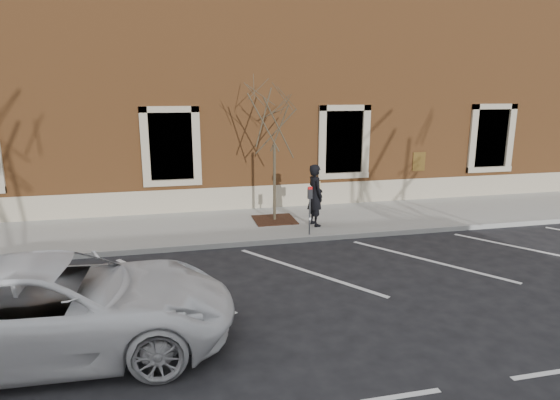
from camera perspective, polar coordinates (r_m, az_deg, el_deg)
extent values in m
plane|color=#28282B|center=(13.27, 0.58, -5.21)|extent=(120.00, 120.00, 0.00)
cube|color=gray|center=(14.87, -1.00, -2.86)|extent=(40.00, 3.50, 0.15)
cube|color=#9E9E99|center=(13.20, 0.64, -4.97)|extent=(40.00, 0.12, 0.15)
cube|color=brown|center=(20.20, -4.67, 12.63)|extent=(40.00, 8.50, 8.00)
cube|color=tan|center=(16.45, -2.29, 0.41)|extent=(40.00, 0.06, 0.80)
cube|color=black|center=(15.98, -13.13, 6.44)|extent=(1.40, 0.30, 2.20)
cube|color=tan|center=(16.00, -12.91, 2.10)|extent=(1.90, 0.20, 0.20)
cube|color=black|center=(17.06, 7.60, 7.07)|extent=(1.40, 0.30, 2.20)
cube|color=tan|center=(17.07, 7.67, 3.00)|extent=(1.90, 0.20, 0.20)
cube|color=black|center=(19.96, 24.08, 6.93)|extent=(1.40, 0.30, 2.20)
cube|color=tan|center=(19.97, 24.05, 3.45)|extent=(1.90, 0.20, 0.20)
imported|color=black|center=(14.22, 4.33, 0.59)|extent=(0.54, 0.74, 1.89)
cylinder|color=#595B60|center=(13.38, 3.63, -2.04)|extent=(0.05, 0.05, 1.06)
cube|color=black|center=(13.22, 3.67, 0.75)|extent=(0.13, 0.10, 0.28)
cube|color=red|center=(13.18, 3.68, 1.47)|extent=(0.12, 0.09, 0.06)
cube|color=white|center=(13.34, 3.69, -2.31)|extent=(0.05, 0.00, 0.07)
cube|color=#371D11|center=(14.94, -0.67, -2.42)|extent=(1.28, 1.28, 0.03)
cylinder|color=#483D2B|center=(14.66, -0.68, 2.07)|extent=(0.09, 0.09, 2.42)
imported|color=white|center=(8.54, -25.56, -11.61)|extent=(5.80, 2.81, 1.59)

